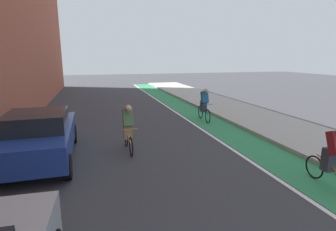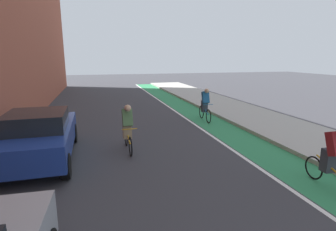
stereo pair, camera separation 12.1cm
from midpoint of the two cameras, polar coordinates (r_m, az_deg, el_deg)
ground_plane at (r=11.29m, az=-6.01°, el=-3.37°), size 76.37×76.37×0.00m
bike_lane_paint at (r=14.12m, az=7.23°, el=-0.17°), size 1.60×34.71×0.00m
lane_divider_stripe at (r=13.81m, az=3.77°, el=-0.38°), size 0.12×34.71×0.00m
sidewalk_right at (r=15.21m, az=15.94°, el=0.63°), size 3.37×34.71×0.14m
parked_sedan_blue at (r=8.77m, az=-25.61°, el=-3.91°), size 1.93×4.23×1.53m
cyclist_mid at (r=7.37m, az=32.34°, el=-7.48°), size 0.48×1.65×1.58m
cyclist_trailing at (r=8.82m, az=-8.33°, el=-2.54°), size 0.48×1.68×1.60m
cyclist_far at (r=13.07m, az=8.25°, el=2.56°), size 0.48×1.71×1.61m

